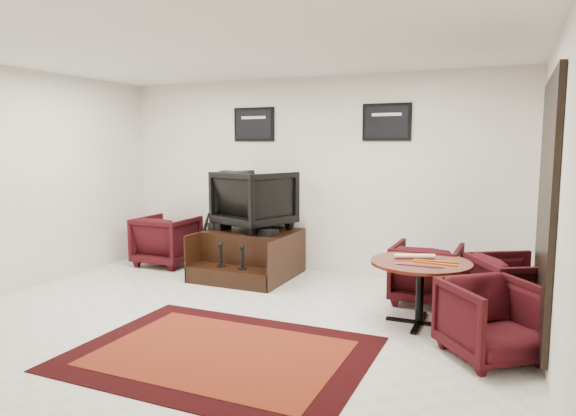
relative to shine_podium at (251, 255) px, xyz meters
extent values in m
plane|color=silver|center=(0.67, -1.90, -0.29)|extent=(6.00, 6.00, 0.00)
cube|color=white|center=(0.67, 0.60, 1.11)|extent=(6.00, 0.02, 2.80)
cube|color=white|center=(-2.33, -1.90, 1.11)|extent=(0.02, 5.00, 2.80)
cube|color=white|center=(3.67, -1.90, 1.11)|extent=(0.02, 5.00, 2.80)
cube|color=white|center=(0.67, -1.90, 2.51)|extent=(6.00, 5.00, 0.02)
cube|color=black|center=(3.64, -1.20, 1.01)|extent=(0.05, 1.90, 2.30)
cube|color=black|center=(3.63, -1.20, 1.01)|extent=(0.02, 1.72, 2.12)
cube|color=black|center=(3.63, -1.20, 1.01)|extent=(0.03, 0.05, 2.12)
cube|color=black|center=(-0.23, 0.58, 1.86)|extent=(0.66, 0.03, 0.50)
cube|color=black|center=(-0.23, 0.56, 1.86)|extent=(0.58, 0.01, 0.42)
cube|color=silver|center=(-0.23, 0.56, 1.96)|extent=(0.40, 0.00, 0.04)
cube|color=black|center=(1.77, 0.58, 1.86)|extent=(0.66, 0.03, 0.50)
cube|color=black|center=(1.77, 0.56, 1.86)|extent=(0.58, 0.01, 0.42)
cube|color=silver|center=(1.77, 0.56, 1.96)|extent=(0.40, 0.00, 0.04)
cube|color=black|center=(1.04, -2.57, -0.29)|extent=(2.58, 1.93, 0.01)
cube|color=#621F0E|center=(1.04, -2.57, -0.28)|extent=(2.12, 1.47, 0.01)
cube|color=black|center=(0.00, 0.09, 0.02)|extent=(1.23, 0.91, 0.64)
cube|color=black|center=(0.00, -0.55, -0.18)|extent=(1.23, 0.36, 0.23)
cube|color=black|center=(-0.61, -0.10, 0.02)|extent=(0.02, 1.28, 0.64)
cube|color=black|center=(0.61, -0.10, 0.02)|extent=(0.02, 1.28, 0.64)
cylinder|color=black|center=(-0.16, -0.55, -0.06)|extent=(0.11, 0.11, 0.02)
cylinder|color=black|center=(-0.16, -0.55, 0.07)|extent=(0.04, 0.04, 0.24)
sphere|color=black|center=(-0.16, -0.55, 0.23)|extent=(0.07, 0.07, 0.07)
cylinder|color=black|center=(0.16, -0.55, -0.06)|extent=(0.11, 0.11, 0.02)
cylinder|color=black|center=(0.16, -0.55, 0.07)|extent=(0.04, 0.04, 0.24)
sphere|color=black|center=(0.16, -0.55, 0.23)|extent=(0.07, 0.07, 0.07)
imported|color=black|center=(0.00, 0.14, 0.82)|extent=(1.17, 1.13, 0.95)
cube|color=black|center=(-0.54, -0.04, 0.40)|extent=(0.12, 0.29, 0.11)
cube|color=black|center=(-0.42, -0.04, 0.40)|extent=(0.12, 0.29, 0.11)
cube|color=black|center=(0.39, -0.23, 0.38)|extent=(0.28, 0.23, 0.08)
imported|color=black|center=(-1.49, 0.06, 0.12)|extent=(0.82, 0.77, 0.84)
cylinder|color=#451609|center=(2.53, -1.08, 0.35)|extent=(1.02, 1.02, 0.03)
cylinder|color=black|center=(2.53, -1.08, 0.04)|extent=(0.08, 0.08, 0.60)
cube|color=black|center=(2.53, -1.08, -0.28)|extent=(0.68, 0.06, 0.03)
cube|color=black|center=(2.53, -1.08, -0.28)|extent=(0.06, 0.68, 0.03)
imported|color=black|center=(2.48, -0.29, 0.09)|extent=(0.77, 0.72, 0.78)
imported|color=black|center=(3.43, -0.70, 0.10)|extent=(1.01, 1.03, 0.79)
imported|color=black|center=(3.25, -1.72, 0.08)|extent=(1.00, 1.00, 0.76)
cylinder|color=white|center=(2.45, -0.98, 0.40)|extent=(0.41, 0.19, 0.05)
cylinder|color=orange|center=(2.68, -1.14, 0.38)|extent=(0.45, 0.05, 0.01)
cylinder|color=orange|center=(2.68, -1.04, 0.38)|extent=(0.45, 0.04, 0.01)
cylinder|color=#4C1933|center=(2.38, -1.31, 0.37)|extent=(0.10, 0.04, 0.01)
cylinder|color=#4C1933|center=(2.44, -1.31, 0.37)|extent=(0.10, 0.04, 0.01)
cylinder|color=#4C1933|center=(2.50, -1.31, 0.37)|extent=(0.10, 0.04, 0.01)
cylinder|color=#4C1933|center=(2.56, -1.31, 0.37)|extent=(0.10, 0.04, 0.01)
cylinder|color=#4C1933|center=(2.62, -1.31, 0.37)|extent=(0.10, 0.04, 0.01)
cylinder|color=#4C1933|center=(2.68, -1.31, 0.37)|extent=(0.10, 0.04, 0.01)
cylinder|color=#4C1933|center=(2.74, -1.31, 0.37)|extent=(0.10, 0.04, 0.01)
camera|label=1|loc=(3.34, -6.33, 1.56)|focal=32.00mm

